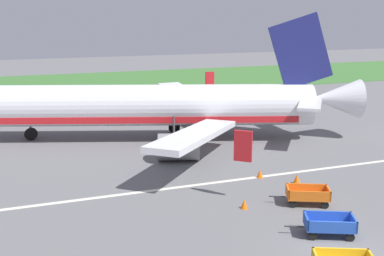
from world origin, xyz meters
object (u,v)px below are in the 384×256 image
at_px(traffic_cone_by_carts, 244,204).
at_px(baggage_cart_fourth_in_row, 307,195).
at_px(traffic_cone_mid_apron, 297,179).
at_px(airplane, 158,106).
at_px(baggage_cart_third_in_row, 329,225).
at_px(traffic_cone_near_plane, 260,174).

bearing_deg(traffic_cone_by_carts, baggage_cart_fourth_in_row, -10.69).
relative_size(baggage_cart_fourth_in_row, traffic_cone_mid_apron, 5.42).
distance_m(airplane, baggage_cart_third_in_row, 22.20).
distance_m(traffic_cone_mid_apron, traffic_cone_by_carts, 5.85).
bearing_deg(traffic_cone_near_plane, traffic_cone_mid_apron, -46.85).
bearing_deg(traffic_cone_mid_apron, airplane, 110.75).
height_order(airplane, traffic_cone_near_plane, airplane).
bearing_deg(traffic_cone_mid_apron, baggage_cart_fourth_in_row, -112.42).
bearing_deg(baggage_cart_third_in_row, traffic_cone_mid_apron, 69.86).
height_order(baggage_cart_fourth_in_row, traffic_cone_by_carts, baggage_cart_fourth_in_row).
bearing_deg(baggage_cart_third_in_row, airplane, 97.41).
relative_size(baggage_cart_fourth_in_row, traffic_cone_by_carts, 6.23).
bearing_deg(airplane, traffic_cone_mid_apron, -69.25).
relative_size(airplane, traffic_cone_by_carts, 64.77).
distance_m(baggage_cart_fourth_in_row, traffic_cone_by_carts, 3.92).
xyz_separation_m(airplane, traffic_cone_by_carts, (0.30, -17.21, -2.77)).
bearing_deg(airplane, baggage_cart_fourth_in_row, -77.00).
bearing_deg(traffic_cone_mid_apron, traffic_cone_near_plane, 133.15).
relative_size(airplane, traffic_cone_mid_apron, 56.32).
bearing_deg(airplane, baggage_cart_third_in_row, -82.59).
height_order(traffic_cone_near_plane, traffic_cone_mid_apron, traffic_cone_mid_apron).
xyz_separation_m(baggage_cart_third_in_row, traffic_cone_mid_apron, (2.68, 7.30, -0.28)).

